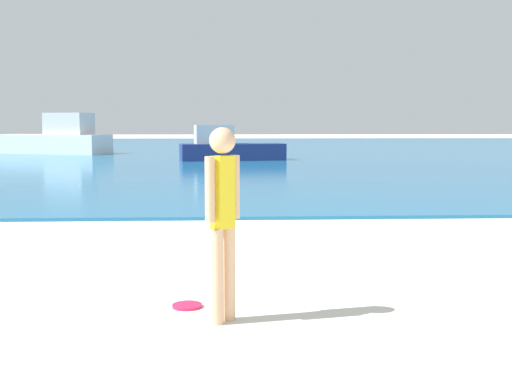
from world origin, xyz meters
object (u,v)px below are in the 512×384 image
Objects in this scene: boat_far at (55,140)px; boat_near at (228,148)px; frisbee at (187,306)px; person_standing at (223,213)px.

boat_near is at bearing 165.00° from boat_far.
boat_far reaches higher than boat_near.
boat_far reaches higher than frisbee.
boat_near is at bearing 88.73° from frisbee.
person_standing is 6.02× the size of frisbee.
person_standing reaches higher than boat_near.
boat_near is 0.70× the size of boat_far.
frisbee is 0.04× the size of boat_far.
boat_far is (-9.13, 6.73, 0.21)m from boat_near.
frisbee is 0.06× the size of boat_near.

